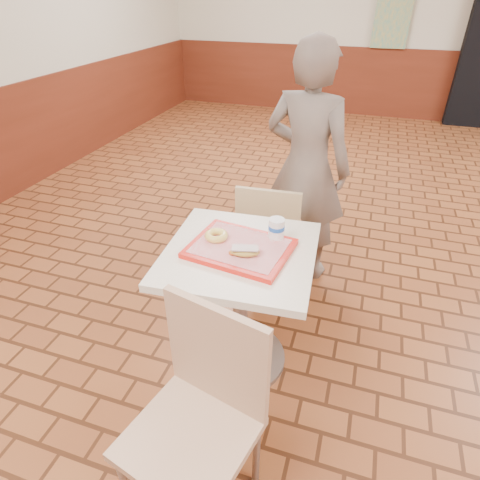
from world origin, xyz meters
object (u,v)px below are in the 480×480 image
(customer, at_px, (306,168))
(chair_main_front, at_px, (201,409))
(main_table, at_px, (240,290))
(long_john_donut, at_px, (244,252))
(serving_tray, at_px, (240,248))
(chair_main_back, at_px, (269,236))
(ring_donut, at_px, (216,235))
(paper_cup, at_px, (276,228))

(customer, bearing_deg, chair_main_front, 100.19)
(main_table, xyz_separation_m, long_john_donut, (0.04, -0.07, 0.29))
(chair_main_front, bearing_deg, serving_tray, 109.59)
(chair_main_front, height_order, chair_main_back, chair_main_front)
(chair_main_front, relative_size, ring_donut, 8.10)
(ring_donut, bearing_deg, chair_main_back, 77.91)
(chair_main_front, bearing_deg, customer, 101.28)
(ring_donut, bearing_deg, long_john_donut, -28.50)
(ring_donut, height_order, paper_cup, paper_cup)
(chair_main_front, relative_size, paper_cup, 9.36)
(main_table, distance_m, ring_donut, 0.32)
(main_table, bearing_deg, long_john_donut, -58.18)
(customer, bearing_deg, main_table, 94.38)
(paper_cup, bearing_deg, chair_main_front, -94.76)
(paper_cup, bearing_deg, chair_main_back, 106.86)
(chair_main_back, relative_size, serving_tray, 1.81)
(chair_main_back, bearing_deg, long_john_donut, 89.95)
(serving_tray, height_order, long_john_donut, long_john_donut)
(paper_cup, bearing_deg, main_table, -137.84)
(serving_tray, distance_m, long_john_donut, 0.09)
(customer, bearing_deg, ring_donut, 86.86)
(main_table, relative_size, chair_main_back, 0.89)
(ring_donut, distance_m, long_john_donut, 0.19)
(main_table, distance_m, customer, 1.03)
(chair_main_back, distance_m, serving_tray, 0.68)
(main_table, bearing_deg, serving_tray, 0.00)
(ring_donut, bearing_deg, customer, 74.52)
(main_table, xyz_separation_m, serving_tray, (0.00, 0.00, 0.26))
(main_table, height_order, serving_tray, serving_tray)
(chair_main_front, xyz_separation_m, long_john_donut, (-0.03, 0.62, 0.28))
(chair_main_front, bearing_deg, long_john_donut, 106.36)
(chair_main_front, height_order, long_john_donut, chair_main_front)
(chair_main_back, height_order, paper_cup, paper_cup)
(chair_main_front, bearing_deg, chair_main_back, 106.83)
(paper_cup, bearing_deg, serving_tray, -137.84)
(main_table, xyz_separation_m, chair_main_back, (-0.00, 0.61, -0.04))
(long_john_donut, distance_m, paper_cup, 0.22)
(paper_cup, bearing_deg, long_john_donut, -116.77)
(customer, distance_m, long_john_donut, 1.05)
(chair_main_back, height_order, serving_tray, chair_main_back)
(chair_main_front, bearing_deg, paper_cup, 98.67)
(main_table, relative_size, serving_tray, 1.62)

